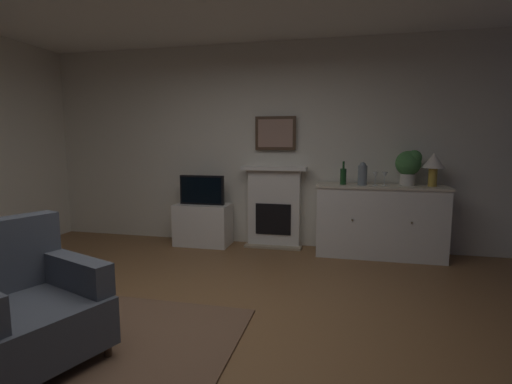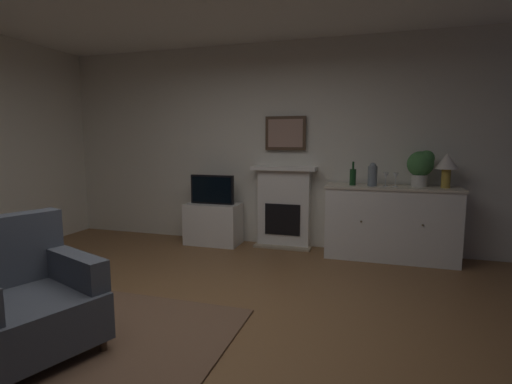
{
  "view_description": "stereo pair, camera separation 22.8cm",
  "coord_description": "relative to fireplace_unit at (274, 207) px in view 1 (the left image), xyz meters",
  "views": [
    {
      "loc": [
        1.1,
        -2.5,
        1.44
      ],
      "look_at": [
        0.37,
        0.68,
        1.0
      ],
      "focal_mm": 26.78,
      "sensor_mm": 36.0,
      "label": 1
    },
    {
      "loc": [
        1.32,
        -2.44,
        1.44
      ],
      "look_at": [
        0.37,
        0.68,
        1.0
      ],
      "focal_mm": 26.78,
      "sensor_mm": 36.0,
      "label": 2
    }
  ],
  "objects": [
    {
      "name": "wall_rear",
      "position": [
        -0.19,
        0.13,
        0.82
      ],
      "size": [
        6.39,
        0.06,
        2.75
      ],
      "primitive_type": "cube",
      "color": "silver",
      "rests_on": "ground_plane"
    },
    {
      "name": "fireplace_unit",
      "position": [
        0.0,
        0.0,
        0.0
      ],
      "size": [
        0.87,
        0.3,
        1.1
      ],
      "color": "white",
      "rests_on": "ground_plane"
    },
    {
      "name": "sideboard_cabinet",
      "position": [
        1.36,
        -0.18,
        -0.1
      ],
      "size": [
        1.56,
        0.49,
        0.9
      ],
      "color": "white",
      "rests_on": "ground_plane"
    },
    {
      "name": "table_lamp",
      "position": [
        1.94,
        -0.18,
        0.63
      ],
      "size": [
        0.26,
        0.26,
        0.4
      ],
      "color": "#B79338",
      "rests_on": "sideboard_cabinet"
    },
    {
      "name": "tv_cabinet",
      "position": [
        -0.97,
        -0.16,
        -0.26
      ],
      "size": [
        0.75,
        0.42,
        0.57
      ],
      "color": "white",
      "rests_on": "ground_plane"
    },
    {
      "name": "wine_bottle",
      "position": [
        0.91,
        -0.22,
        0.46
      ],
      "size": [
        0.08,
        0.08,
        0.29
      ],
      "color": "#193F1E",
      "rests_on": "sideboard_cabinet"
    },
    {
      "name": "wine_glass_left",
      "position": [
        1.29,
        -0.21,
        0.47
      ],
      "size": [
        0.07,
        0.07,
        0.16
      ],
      "color": "silver",
      "rests_on": "sideboard_cabinet"
    },
    {
      "name": "area_rug",
      "position": [
        -0.99,
        -2.97,
        -0.54
      ],
      "size": [
        2.4,
        1.81,
        0.02
      ],
      "primitive_type": "cube",
      "color": "brown",
      "rests_on": "ground_plane"
    },
    {
      "name": "potted_plant_small",
      "position": [
        1.68,
        -0.13,
        0.61
      ],
      "size": [
        0.3,
        0.3,
        0.43
      ],
      "color": "beige",
      "rests_on": "sideboard_cabinet"
    },
    {
      "name": "tv_set",
      "position": [
        -0.97,
        -0.19,
        0.22
      ],
      "size": [
        0.62,
        0.07,
        0.4
      ],
      "color": "black",
      "rests_on": "tv_cabinet"
    },
    {
      "name": "armchair",
      "position": [
        -1.08,
        -3.12,
        -0.17
      ],
      "size": [
        1.02,
        0.99,
        0.92
      ],
      "color": "#474C56",
      "rests_on": "ground_plane"
    },
    {
      "name": "ground_plane",
      "position": [
        -0.19,
        -2.56,
        -0.6
      ],
      "size": [
        6.39,
        5.44,
        0.1
      ],
      "primitive_type": "cube",
      "color": "brown",
      "rests_on": "ground"
    },
    {
      "name": "framed_picture",
      "position": [
        0.0,
        0.05,
        0.99
      ],
      "size": [
        0.55,
        0.04,
        0.45
      ],
      "color": "#473323"
    },
    {
      "name": "vase_decorative",
      "position": [
        1.13,
        -0.23,
        0.49
      ],
      "size": [
        0.11,
        0.11,
        0.28
      ],
      "color": "slate",
      "rests_on": "sideboard_cabinet"
    },
    {
      "name": "wine_glass_center",
      "position": [
        1.4,
        -0.2,
        0.47
      ],
      "size": [
        0.07,
        0.07,
        0.16
      ],
      "color": "silver",
      "rests_on": "sideboard_cabinet"
    }
  ]
}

